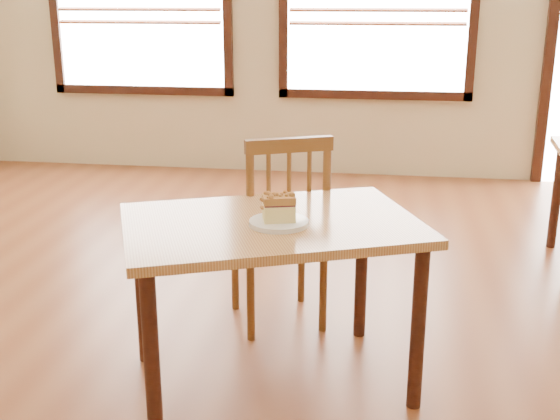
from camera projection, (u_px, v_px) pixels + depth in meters
name	position (u px, v px, depth m)	size (l,w,h in m)	color
ground	(273.00, 402.00, 2.95)	(8.00, 8.00, 0.00)	brown
cafe_table_main	(271.00, 243.00, 2.92)	(1.41, 1.20, 0.75)	tan
cafe_chair_main	(280.00, 229.00, 3.52)	(0.61, 0.61, 1.02)	brown
plate	(279.00, 223.00, 2.83)	(0.24, 0.24, 0.02)	white
cake_slice	(279.00, 207.00, 2.81)	(0.15, 0.13, 0.12)	#F2E189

